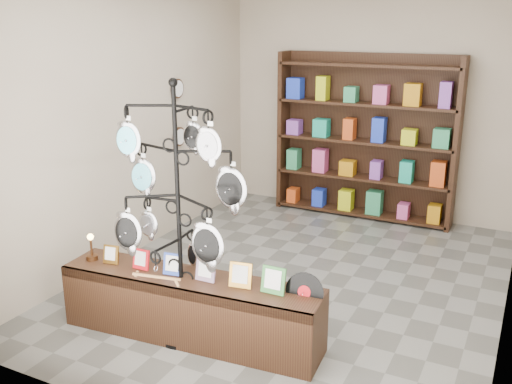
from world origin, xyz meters
TOP-DOWN VIEW (x-y plane):
  - ground at (0.00, 0.00)m, footprint 5.00×5.00m
  - room_envelope at (0.00, 0.00)m, footprint 5.00×5.00m
  - display_tree at (-0.44, -1.49)m, footprint 1.12×1.01m
  - front_shelf at (-0.37, -1.47)m, footprint 2.30×0.64m
  - back_shelving at (0.00, 2.30)m, footprint 2.42×0.36m
  - wall_clocks at (-1.97, 0.80)m, footprint 0.03×0.24m

SIDE VIEW (x-z plane):
  - ground at x=0.00m, z-range 0.00..0.00m
  - front_shelf at x=-0.37m, z-range -0.12..0.68m
  - back_shelving at x=0.00m, z-range -0.07..2.13m
  - display_tree at x=-0.44m, z-range 0.17..2.37m
  - wall_clocks at x=-1.97m, z-range 1.08..1.92m
  - room_envelope at x=0.00m, z-range -0.65..4.35m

